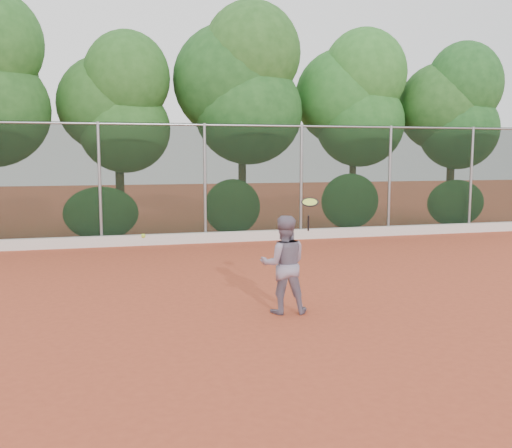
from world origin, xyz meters
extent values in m
plane|color=#AD4429|center=(0.00, 0.00, 0.00)|extent=(80.00, 80.00, 0.00)
cube|color=silver|center=(0.00, 6.82, 0.15)|extent=(24.00, 0.20, 0.30)
imported|color=gray|center=(-0.02, -0.90, 0.81)|extent=(0.88, 0.74, 1.62)
cube|color=black|center=(0.00, 7.00, 1.75)|extent=(24.00, 0.01, 3.50)
cylinder|color=gray|center=(0.00, 7.00, 3.45)|extent=(24.00, 0.06, 0.06)
cylinder|color=gray|center=(-3.00, 7.00, 1.75)|extent=(0.09, 0.09, 3.50)
cylinder|color=gray|center=(0.00, 7.00, 1.75)|extent=(0.09, 0.09, 3.50)
cylinder|color=gray|center=(3.00, 7.00, 1.75)|extent=(0.09, 0.09, 3.50)
cylinder|color=gray|center=(6.00, 7.00, 1.75)|extent=(0.09, 0.09, 3.50)
cylinder|color=gray|center=(9.00, 7.00, 1.75)|extent=(0.09, 0.09, 3.50)
cylinder|color=#3D2B17|center=(-2.40, 9.30, 1.20)|extent=(0.28, 0.28, 2.40)
ellipsoid|color=#23531C|center=(-2.20, 9.20, 3.40)|extent=(2.90, 2.40, 2.80)
ellipsoid|color=#214E1A|center=(-2.70, 9.50, 4.20)|extent=(3.20, 2.70, 3.10)
ellipsoid|color=#22521C|center=(-2.10, 9.00, 5.00)|extent=(2.70, 2.30, 2.90)
cylinder|color=#3A2516|center=(1.60, 9.00, 1.50)|extent=(0.26, 0.26, 3.00)
ellipsoid|color=#2E6B28|center=(1.80, 8.90, 4.00)|extent=(3.60, 3.00, 3.50)
ellipsoid|color=#2C6627|center=(1.30, 9.20, 5.00)|extent=(3.90, 3.20, 3.80)
ellipsoid|color=#3B762D|center=(1.90, 8.80, 5.90)|extent=(3.20, 2.70, 3.30)
cylinder|color=#452E1A|center=(5.70, 9.20, 1.35)|extent=(0.24, 0.24, 2.70)
ellipsoid|color=#1E551D|center=(5.90, 9.10, 3.70)|extent=(3.20, 2.70, 3.10)
ellipsoid|color=#1F591E|center=(5.40, 9.40, 4.60)|extent=(3.50, 2.90, 3.40)
ellipsoid|color=#266221|center=(6.00, 9.00, 5.40)|extent=(3.00, 2.50, 3.10)
cylinder|color=#3C2317|center=(9.40, 8.80, 1.25)|extent=(0.28, 0.28, 2.50)
ellipsoid|color=#296727|center=(9.60, 8.70, 3.50)|extent=(3.00, 2.50, 2.90)
ellipsoid|color=#336C29|center=(9.10, 9.00, 4.30)|extent=(3.30, 2.80, 3.20)
ellipsoid|color=#2B6A28|center=(9.70, 8.60, 5.10)|extent=(2.80, 2.40, 3.00)
ellipsoid|color=#33702A|center=(-3.00, 7.80, 0.85)|extent=(2.20, 1.16, 1.60)
ellipsoid|color=#326727|center=(1.00, 7.80, 0.95)|extent=(1.80, 1.04, 1.76)
ellipsoid|color=#33762D|center=(5.00, 7.80, 1.05)|extent=(2.00, 1.10, 1.84)
ellipsoid|color=#2E6727|center=(9.00, 7.80, 0.90)|extent=(2.16, 1.12, 1.64)
cylinder|color=black|center=(0.37, -0.96, 1.49)|extent=(0.08, 0.15, 0.27)
torus|color=black|center=(0.37, -1.02, 1.84)|extent=(0.36, 0.34, 0.14)
cylinder|color=#D0E543|center=(0.37, -1.02, 1.84)|extent=(0.30, 0.29, 0.11)
sphere|color=#B2D831|center=(-2.27, -0.72, 1.34)|extent=(0.07, 0.07, 0.07)
camera|label=1|loc=(-2.78, -9.68, 2.61)|focal=40.00mm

